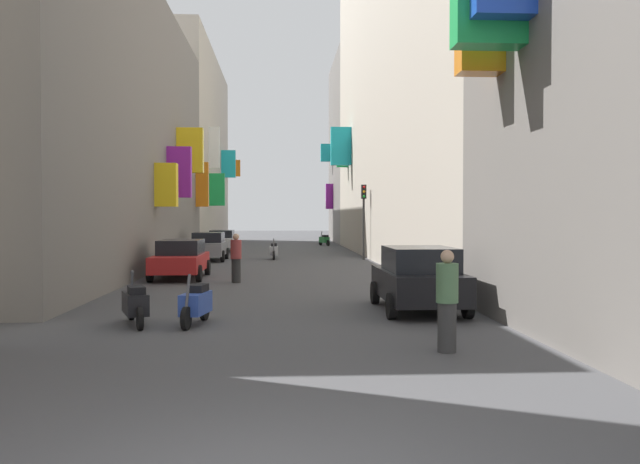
{
  "coord_description": "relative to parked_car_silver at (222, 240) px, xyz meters",
  "views": [
    {
      "loc": [
        0.2,
        -5.33,
        2.33
      ],
      "look_at": [
        1.91,
        23.02,
        1.65
      ],
      "focal_mm": 36.84,
      "sensor_mm": 36.0,
      "label": 1
    }
  ],
  "objects": [
    {
      "name": "ground_plane",
      "position": [
        3.73,
        -8.9,
        -0.74
      ],
      "size": [
        140.0,
        140.0,
        0.0
      ],
      "primitive_type": "plane",
      "color": "#424244"
    },
    {
      "name": "building_left_mid_c",
      "position": [
        -4.26,
        -15.63,
        5.34
      ],
      "size": [
        7.31,
        27.87,
        12.17
      ],
      "color": "slate",
      "rests_on": "ground"
    },
    {
      "name": "building_left_far",
      "position": [
        -4.26,
        9.7,
        6.86
      ],
      "size": [
        7.29,
        22.81,
        15.21
      ],
      "color": "#B2A899",
      "rests_on": "ground"
    },
    {
      "name": "building_right_mid_a",
      "position": [
        11.73,
        -9.34,
        9.05
      ],
      "size": [
        7.39,
        35.7,
        19.57
      ],
      "color": "#B2A899",
      "rests_on": "ground"
    },
    {
      "name": "building_right_mid_b",
      "position": [
        11.72,
        14.8,
        7.45
      ],
      "size": [
        7.06,
        12.6,
        16.39
      ],
      "color": "slate",
      "rests_on": "ground"
    },
    {
      "name": "parked_car_silver",
      "position": [
        0.0,
        0.0,
        0.0
      ],
      "size": [
        1.87,
        4.13,
        1.39
      ],
      "color": "#B7B7BC",
      "rests_on": "ground"
    },
    {
      "name": "parked_car_grey",
      "position": [
        0.13,
        -9.49,
        0.04
      ],
      "size": [
        1.89,
        3.93,
        1.48
      ],
      "color": "slate",
      "rests_on": "ground"
    },
    {
      "name": "parked_car_red",
      "position": [
        0.18,
        -19.38,
        0.02
      ],
      "size": [
        1.9,
        4.17,
        1.44
      ],
      "color": "#B21E1E",
      "rests_on": "ground"
    },
    {
      "name": "parked_car_black",
      "position": [
        7.31,
        -28.33,
        0.08
      ],
      "size": [
        1.94,
        3.94,
        1.58
      ],
      "color": "black",
      "rests_on": "ground"
    },
    {
      "name": "scooter_blue",
      "position": [
        2.11,
        -30.07,
        -0.27
      ],
      "size": [
        0.62,
        1.76,
        1.13
      ],
      "color": "#2D4CAD",
      "rests_on": "ground"
    },
    {
      "name": "scooter_black",
      "position": [
        0.82,
        -30.02,
        -0.27
      ],
      "size": [
        0.8,
        1.85,
        1.13
      ],
      "color": "black",
      "rests_on": "ground"
    },
    {
      "name": "scooter_green",
      "position": [
        7.38,
        7.47,
        -0.27
      ],
      "size": [
        0.8,
        1.76,
        1.13
      ],
      "color": "#287F3D",
      "rests_on": "ground"
    },
    {
      "name": "scooter_silver",
      "position": [
        3.56,
        -8.6,
        -0.27
      ],
      "size": [
        0.44,
        1.8,
        1.13
      ],
      "color": "#ADADB2",
      "rests_on": "ground"
    },
    {
      "name": "pedestrian_crossing",
      "position": [
        6.77,
        -33.19,
        0.14
      ],
      "size": [
        0.5,
        0.5,
        1.76
      ],
      "color": "#333333",
      "rests_on": "ground"
    },
    {
      "name": "pedestrian_near_left",
      "position": [
        2.37,
        -21.14,
        0.12
      ],
      "size": [
        0.47,
        0.47,
        1.73
      ],
      "color": "#272727",
      "rests_on": "ground"
    },
    {
      "name": "traffic_light_near_corner",
      "position": [
        8.37,
        -9.33,
        2.01
      ],
      "size": [
        0.26,
        0.34,
        4.01
      ],
      "color": "#2D2D2D",
      "rests_on": "ground"
    }
  ]
}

